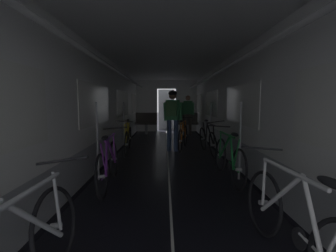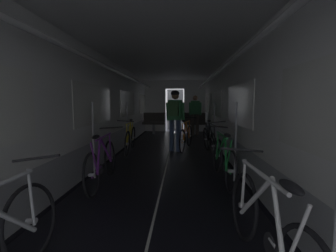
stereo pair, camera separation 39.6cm
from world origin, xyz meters
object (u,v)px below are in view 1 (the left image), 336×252
(bicycle_yellow, at_px, (128,139))
(bicycle_orange_in_aisle, at_px, (183,136))
(bench_seat_far_left, at_px, (146,121))
(bicycle_green, at_px, (228,159))
(bicycle_purple, at_px, (109,164))
(bench_seat_far_right, at_px, (187,121))
(person_standing_near_bench, at_px, (188,112))
(bicycle_black, at_px, (208,140))
(person_cyclist_aisle, at_px, (172,114))
(bicycle_white, at_px, (295,224))

(bicycle_yellow, xyz_separation_m, bicycle_orange_in_aisle, (1.57, 0.45, 0.00))
(bench_seat_far_left, relative_size, bicycle_green, 0.58)
(bicycle_yellow, xyz_separation_m, bicycle_purple, (0.10, -2.53, -0.00))
(bench_seat_far_right, xyz_separation_m, bicycle_orange_in_aisle, (-0.43, -3.32, -0.18))
(person_standing_near_bench, bearing_deg, bicycle_green, -88.29)
(bicycle_yellow, bearing_deg, bench_seat_far_right, 62.02)
(bicycle_orange_in_aisle, distance_m, person_standing_near_bench, 3.03)
(bicycle_yellow, relative_size, bicycle_orange_in_aisle, 1.02)
(bench_seat_far_left, relative_size, person_standing_near_bench, 0.58)
(bench_seat_far_left, xyz_separation_m, person_standing_near_bench, (1.80, -0.38, 0.41))
(bench_seat_far_right, relative_size, bicycle_purple, 0.58)
(bicycle_black, height_order, person_cyclist_aisle, person_cyclist_aisle)
(bicycle_white, distance_m, bicycle_purple, 2.75)
(bench_seat_far_right, xyz_separation_m, bicycle_black, (0.19, -3.91, -0.19))
(bench_seat_far_right, distance_m, bicycle_yellow, 4.27)
(bicycle_yellow, distance_m, person_standing_near_bench, 3.98)
(bicycle_green, xyz_separation_m, person_cyclist_aisle, (-0.93, 2.41, 0.69))
(bicycle_yellow, bearing_deg, bicycle_purple, -87.78)
(bench_seat_far_right, height_order, bicycle_black, bench_seat_far_right)
(bench_seat_far_left, height_order, person_standing_near_bench, person_standing_near_bench)
(bench_seat_far_right, bearing_deg, person_standing_near_bench, -89.59)
(bicycle_black, relative_size, person_standing_near_bench, 1.00)
(bicycle_purple, bearing_deg, bench_seat_far_left, 89.07)
(bicycle_green, height_order, bicycle_orange_in_aisle, bicycle_green)
(bench_seat_far_right, xyz_separation_m, bicycle_yellow, (-2.00, -3.77, -0.18))
(person_cyclist_aisle, bearing_deg, bicycle_black, -19.44)
(bicycle_orange_in_aisle, bearing_deg, bicycle_black, -43.93)
(bench_seat_far_left, distance_m, bicycle_yellow, 3.78)
(bench_seat_far_left, height_order, person_cyclist_aisle, person_cyclist_aisle)
(bicycle_black, xyz_separation_m, person_cyclist_aisle, (-0.95, 0.33, 0.69))
(bench_seat_far_right, height_order, bicycle_orange_in_aisle, bench_seat_far_right)
(bench_seat_far_left, relative_size, bicycle_yellow, 0.58)
(bicycle_black, relative_size, bicycle_orange_in_aisle, 1.02)
(bench_seat_far_left, height_order, bicycle_white, bench_seat_far_left)
(bicycle_white, height_order, bicycle_green, bicycle_white)
(bicycle_yellow, distance_m, bicycle_purple, 2.54)
(bicycle_black, height_order, bicycle_orange_in_aisle, bicycle_black)
(person_cyclist_aisle, height_order, bicycle_orange_in_aisle, person_cyclist_aisle)
(bicycle_yellow, xyz_separation_m, bicycle_black, (2.19, -0.15, -0.00))
(bicycle_white, xyz_separation_m, person_cyclist_aisle, (-0.86, 4.60, 0.69))
(bench_seat_far_left, xyz_separation_m, bench_seat_far_right, (1.80, 0.00, 0.00))
(bicycle_black, bearing_deg, bicycle_orange_in_aisle, 136.07)
(person_cyclist_aisle, distance_m, bicycle_orange_in_aisle, 0.81)
(bicycle_white, relative_size, bicycle_green, 1.00)
(bicycle_black, bearing_deg, bicycle_white, -91.11)
(bench_seat_far_left, height_order, bicycle_black, bench_seat_far_left)
(bench_seat_far_left, bearing_deg, bicycle_green, -71.79)
(bicycle_purple, distance_m, person_cyclist_aisle, 3.03)
(bicycle_black, relative_size, person_cyclist_aisle, 0.98)
(bicycle_green, bearing_deg, bicycle_orange_in_aisle, 102.73)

